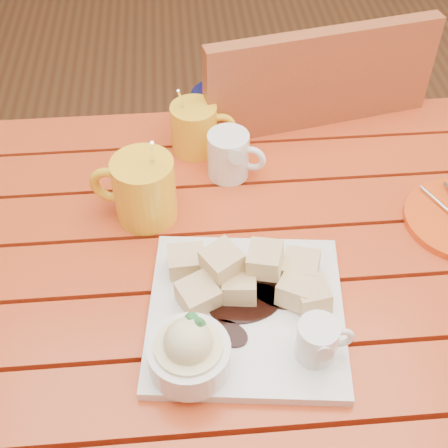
{
  "coord_description": "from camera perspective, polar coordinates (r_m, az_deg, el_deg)",
  "views": [
    {
      "loc": [
        -0.07,
        -0.64,
        1.49
      ],
      "look_at": [
        -0.01,
        0.01,
        0.82
      ],
      "focal_mm": 50.0,
      "sensor_mm": 36.0,
      "label": 1
    }
  ],
  "objects": [
    {
      "name": "cream_pitcher",
      "position": [
        1.09,
        0.52,
        6.4
      ],
      "size": [
        0.1,
        0.09,
        0.09
      ],
      "rotation": [
        0.0,
        0.0,
        -0.38
      ],
      "color": "white",
      "rests_on": "table"
    },
    {
      "name": "table",
      "position": [
        1.06,
        0.82,
        -6.97
      ],
      "size": [
        1.2,
        0.79,
        0.75
      ],
      "color": "#AF3C16",
      "rests_on": "ground"
    },
    {
      "name": "dessert_plate",
      "position": [
        0.87,
        1.11,
        -8.46
      ],
      "size": [
        0.31,
        0.31,
        0.11
      ],
      "rotation": [
        0.0,
        0.0,
        -0.12
      ],
      "color": "white",
      "rests_on": "table"
    },
    {
      "name": "chair_far",
      "position": [
        1.47,
        5.8,
        4.91
      ],
      "size": [
        0.52,
        0.52,
        0.94
      ],
      "rotation": [
        0.0,
        0.0,
        3.34
      ],
      "color": "brown",
      "rests_on": "ground"
    },
    {
      "name": "coffee_mug_right",
      "position": [
        1.14,
        -2.62,
        8.81
      ],
      "size": [
        0.12,
        0.08,
        0.14
      ],
      "rotation": [
        0.0,
        0.0,
        -0.01
      ],
      "color": "yellow",
      "rests_on": "table"
    },
    {
      "name": "coffee_mug_left",
      "position": [
        1.01,
        -7.47,
        3.24
      ],
      "size": [
        0.14,
        0.1,
        0.17
      ],
      "rotation": [
        0.0,
        0.0,
        -0.27
      ],
      "color": "yellow",
      "rests_on": "table"
    },
    {
      "name": "sugar_caddy",
      "position": [
        1.2,
        -0.5,
        10.43
      ],
      "size": [
        0.1,
        0.1,
        0.11
      ],
      "color": "black",
      "rests_on": "table"
    }
  ]
}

